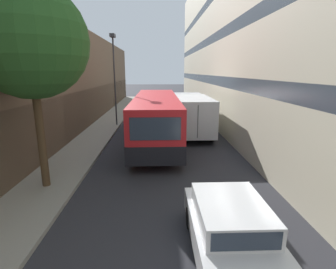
{
  "coord_description": "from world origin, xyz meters",
  "views": [
    {
      "loc": [
        -0.35,
        0.4,
        4.33
      ],
      "look_at": [
        0.08,
        11.64,
        1.6
      ],
      "focal_mm": 28.0,
      "sensor_mm": 36.0,
      "label": 1
    }
  ],
  "objects_px": {
    "bus": "(156,117)",
    "street_tree_left": "(30,41)",
    "car_hatchback": "(231,230)",
    "panel_van": "(150,102)",
    "street_lamp": "(114,63)",
    "box_truck": "(190,112)"
  },
  "relations": [
    {
      "from": "panel_van",
      "to": "street_lamp",
      "type": "xyz_separation_m",
      "value": [
        -2.53,
        -6.94,
        3.79
      ]
    },
    {
      "from": "car_hatchback",
      "to": "box_truck",
      "type": "relative_size",
      "value": 0.55
    },
    {
      "from": "panel_van",
      "to": "street_tree_left",
      "type": "relative_size",
      "value": 0.59
    },
    {
      "from": "bus",
      "to": "street_tree_left",
      "type": "xyz_separation_m",
      "value": [
        -4.11,
        -6.9,
        3.78
      ]
    },
    {
      "from": "panel_van",
      "to": "street_tree_left",
      "type": "xyz_separation_m",
      "value": [
        -3.42,
        -18.42,
        4.17
      ]
    },
    {
      "from": "bus",
      "to": "car_hatchback",
      "type": "bearing_deg",
      "value": -80.51
    },
    {
      "from": "box_truck",
      "to": "panel_van",
      "type": "bearing_deg",
      "value": 107.95
    },
    {
      "from": "panel_van",
      "to": "street_lamp",
      "type": "distance_m",
      "value": 8.3
    },
    {
      "from": "bus",
      "to": "street_tree_left",
      "type": "distance_m",
      "value": 8.88
    },
    {
      "from": "street_lamp",
      "to": "bus",
      "type": "bearing_deg",
      "value": -54.87
    },
    {
      "from": "bus",
      "to": "panel_van",
      "type": "xyz_separation_m",
      "value": [
        -0.69,
        11.52,
        -0.39
      ]
    },
    {
      "from": "car_hatchback",
      "to": "street_lamp",
      "type": "bearing_deg",
      "value": 108.08
    },
    {
      "from": "box_truck",
      "to": "street_tree_left",
      "type": "relative_size",
      "value": 1.05
    },
    {
      "from": "car_hatchback",
      "to": "panel_van",
      "type": "xyz_separation_m",
      "value": [
        -2.5,
        22.34,
        0.42
      ]
    },
    {
      "from": "box_truck",
      "to": "street_tree_left",
      "type": "distance_m",
      "value": 11.69
    },
    {
      "from": "car_hatchback",
      "to": "street_tree_left",
      "type": "distance_m",
      "value": 8.45
    },
    {
      "from": "car_hatchback",
      "to": "bus",
      "type": "relative_size",
      "value": 0.35
    },
    {
      "from": "car_hatchback",
      "to": "street_lamp",
      "type": "relative_size",
      "value": 0.59
    },
    {
      "from": "car_hatchback",
      "to": "bus",
      "type": "xyz_separation_m",
      "value": [
        -1.81,
        10.82,
        0.81
      ]
    },
    {
      "from": "car_hatchback",
      "to": "street_tree_left",
      "type": "xyz_separation_m",
      "value": [
        -5.92,
        3.92,
        4.59
      ]
    },
    {
      "from": "car_hatchback",
      "to": "panel_van",
      "type": "distance_m",
      "value": 22.48
    },
    {
      "from": "car_hatchback",
      "to": "street_tree_left",
      "type": "bearing_deg",
      "value": 146.5
    }
  ]
}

